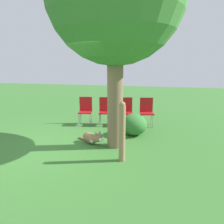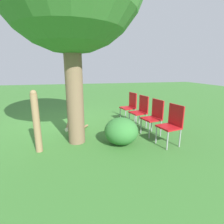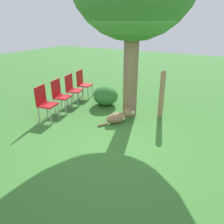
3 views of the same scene
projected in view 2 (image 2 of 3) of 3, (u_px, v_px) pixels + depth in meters
The scene contains 8 objects.
ground_plane at pixel (64, 126), 5.41m from camera, with size 30.00×30.00×0.00m, color #38702D.
dog at pixel (76, 127), 4.79m from camera, with size 0.67×0.88×0.42m.
fence_post at pixel (36, 122), 3.59m from camera, with size 0.14×0.14×1.32m.
red_chair_0 at pixel (130, 105), 5.87m from camera, with size 0.50×0.52×0.94m.
red_chair_1 at pixel (141, 109), 5.24m from camera, with size 0.50×0.52×0.94m.
red_chair_2 at pixel (154, 115), 4.60m from camera, with size 0.50×0.52×0.94m.
red_chair_3 at pixel (172, 123), 3.97m from camera, with size 0.50×0.52×0.94m.
low_shrub at pixel (121, 131), 4.06m from camera, with size 0.79×0.79×0.63m.
Camera 2 is at (-0.30, 5.35, 1.73)m, focal length 28.00 mm.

